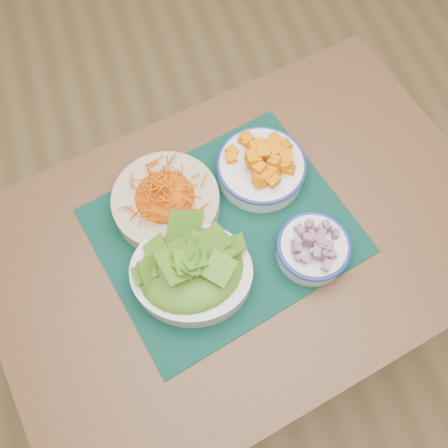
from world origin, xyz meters
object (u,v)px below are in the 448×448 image
Objects in this scene: table at (243,256)px; squash_bowl at (262,164)px; placemat at (224,230)px; onion_bowl at (313,247)px; carrot_bowl at (166,200)px; lettuce_bowl at (191,270)px.

table is 0.23m from squash_bowl.
onion_bowl reaches higher than placemat.
table is 2.33× the size of placemat.
placemat is 1.94× the size of carrot_bowl.
table is 0.21m from onion_bowl.
onion_bowl is at bearing -47.98° from placemat.
placemat is (-0.04, 0.03, 0.11)m from table.
carrot_bowl is 0.22m from squash_bowl.
placemat is 3.22× the size of onion_bowl.
onion_bowl is at bearing 13.61° from lettuce_bowl.
table is at bearing -50.85° from placemat.
carrot_bowl reaches higher than placemat.
carrot_bowl is 1.19× the size of squash_bowl.
lettuce_bowl reaches higher than onion_bowl.
lettuce_bowl is (-0.13, -0.05, 0.17)m from table.
table is at bearing 146.20° from onion_bowl.
placemat is at bearing -40.44° from carrot_bowl.
carrot_bowl reaches higher than table.
lettuce_bowl is (-0.21, -0.19, 0.00)m from squash_bowl.
carrot_bowl is 0.32m from onion_bowl.
table is at bearing 41.44° from lettuce_bowl.
lettuce_bowl is (0.01, -0.17, 0.01)m from carrot_bowl.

